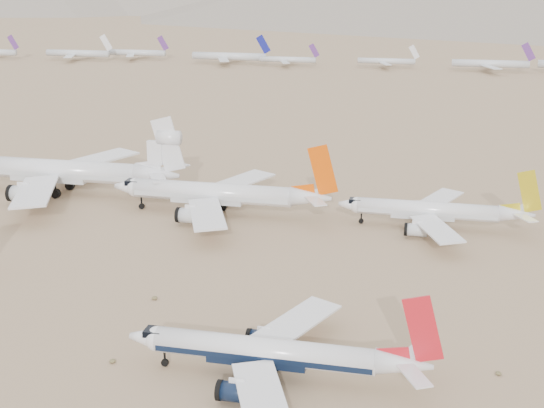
{
  "coord_description": "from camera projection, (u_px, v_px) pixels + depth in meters",
  "views": [
    {
      "loc": [
        14.78,
        -94.57,
        52.69
      ],
      "look_at": [
        -18.28,
        49.6,
        7.0
      ],
      "focal_mm": 50.0,
      "sensor_mm": 36.0,
      "label": 1
    }
  ],
  "objects": [
    {
      "name": "ground",
      "position": [
        320.0,
        361.0,
        106.78
      ],
      "size": [
        7000.0,
        7000.0,
        0.0
      ],
      "primitive_type": "plane",
      "color": "#84694C",
      "rests_on": "ground"
    },
    {
      "name": "main_airliner",
      "position": [
        277.0,
        353.0,
        100.85
      ],
      "size": [
        40.32,
        39.38,
        14.23
      ],
      "color": "white",
      "rests_on": "ground"
    },
    {
      "name": "row2_gold_tail",
      "position": [
        435.0,
        211.0,
        160.35
      ],
      "size": [
        39.67,
        38.8,
        14.12
      ],
      "color": "white",
      "rests_on": "ground"
    },
    {
      "name": "row2_orange_tail",
      "position": [
        221.0,
        194.0,
        169.23
      ],
      "size": [
        48.89,
        47.83,
        17.44
      ],
      "color": "white",
      "rests_on": "ground"
    },
    {
      "name": "row2_white_trijet",
      "position": [
        67.0,
        171.0,
        184.7
      ],
      "size": [
        58.16,
        56.84,
        20.61
      ],
      "color": "white",
      "rests_on": "ground"
    },
    {
      "name": "distant_storage_row",
      "position": [
        460.0,
        62.0,
        416.58
      ],
      "size": [
        569.64,
        53.78,
        15.2
      ],
      "color": "silver",
      "rests_on": "ground"
    }
  ]
}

